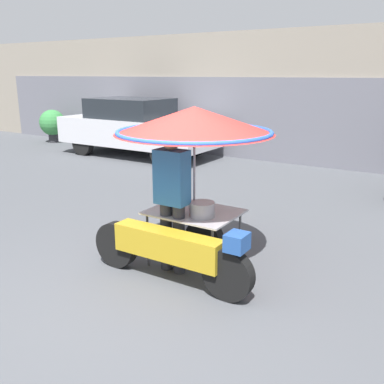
# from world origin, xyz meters

# --- Properties ---
(ground_plane) EXTENTS (36.00, 36.00, 0.00)m
(ground_plane) POSITION_xyz_m (0.00, 0.00, 0.00)
(ground_plane) COLOR #4C4F54
(shopfront_building) EXTENTS (28.00, 2.06, 3.35)m
(shopfront_building) POSITION_xyz_m (0.00, 8.50, 1.66)
(shopfront_building) COLOR gray
(shopfront_building) RESTS_ON ground
(vendor_motorcycle_cart) EXTENTS (2.07, 1.83, 1.92)m
(vendor_motorcycle_cart) POSITION_xyz_m (0.04, 0.94, 1.49)
(vendor_motorcycle_cart) COLOR black
(vendor_motorcycle_cart) RESTS_ON ground
(vendor_person) EXTENTS (0.38, 0.23, 1.68)m
(vendor_person) POSITION_xyz_m (-0.08, 0.71, 0.95)
(vendor_person) COLOR #2D2D33
(vendor_person) RESTS_ON ground
(parked_car) EXTENTS (4.52, 1.77, 1.60)m
(parked_car) POSITION_xyz_m (-5.16, 6.25, 0.83)
(parked_car) COLOR black
(parked_car) RESTS_ON ground
(potted_plant) EXTENTS (0.86, 0.86, 1.10)m
(potted_plant) POSITION_xyz_m (-9.11, 6.66, 0.64)
(potted_plant) COLOR #2D2D33
(potted_plant) RESTS_ON ground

